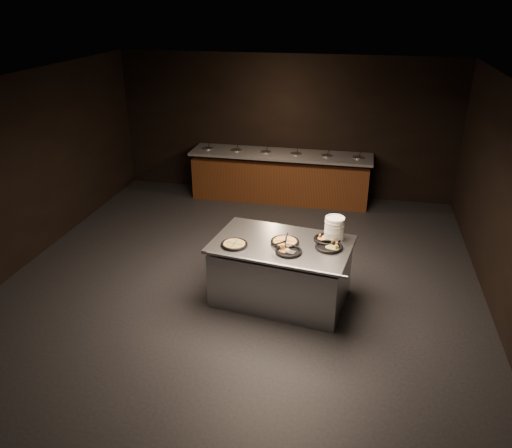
{
  "coord_description": "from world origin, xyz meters",
  "views": [
    {
      "loc": [
        1.57,
        -6.13,
        3.93
      ],
      "look_at": [
        0.19,
        0.3,
        0.9
      ],
      "focal_mm": 35.0,
      "sensor_mm": 36.0,
      "label": 1
    }
  ],
  "objects_px": {
    "serving_counter": "(281,272)",
    "plate_stack": "(334,228)",
    "pan_veggie_whole": "(234,244)",
    "pan_cheese_whole": "(285,242)"
  },
  "relations": [
    {
      "from": "plate_stack",
      "to": "pan_veggie_whole",
      "type": "relative_size",
      "value": 0.88
    },
    {
      "from": "pan_veggie_whole",
      "to": "pan_cheese_whole",
      "type": "height_order",
      "value": "same"
    },
    {
      "from": "plate_stack",
      "to": "pan_cheese_whole",
      "type": "relative_size",
      "value": 0.82
    },
    {
      "from": "serving_counter",
      "to": "pan_cheese_whole",
      "type": "height_order",
      "value": "pan_cheese_whole"
    },
    {
      "from": "plate_stack",
      "to": "pan_veggie_whole",
      "type": "bearing_deg",
      "value": -159.46
    },
    {
      "from": "serving_counter",
      "to": "pan_veggie_whole",
      "type": "distance_m",
      "value": 0.8
    },
    {
      "from": "serving_counter",
      "to": "plate_stack",
      "type": "height_order",
      "value": "plate_stack"
    },
    {
      "from": "serving_counter",
      "to": "plate_stack",
      "type": "relative_size",
      "value": 6.29
    },
    {
      "from": "pan_veggie_whole",
      "to": "pan_cheese_whole",
      "type": "xyz_separation_m",
      "value": [
        0.65,
        0.22,
        0.0
      ]
    },
    {
      "from": "pan_veggie_whole",
      "to": "pan_cheese_whole",
      "type": "bearing_deg",
      "value": 18.58
    }
  ]
}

